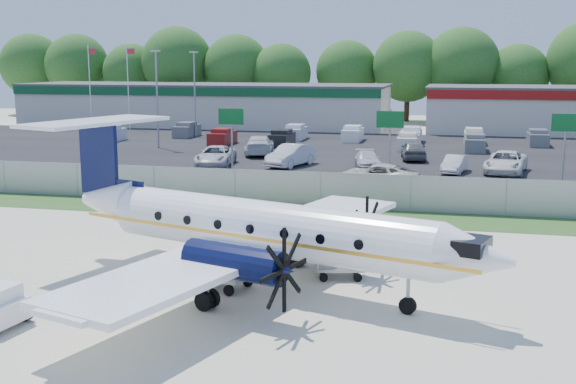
# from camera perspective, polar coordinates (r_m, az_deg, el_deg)

# --- Properties ---
(ground) EXTENTS (170.00, 170.00, 0.00)m
(ground) POSITION_cam_1_polar(r_m,az_deg,el_deg) (27.37, -2.87, -6.95)
(ground) COLOR beige
(ground) RESTS_ON ground
(grass_verge) EXTENTS (170.00, 4.00, 0.02)m
(grass_verge) POSITION_cam_1_polar(r_m,az_deg,el_deg) (38.67, 2.02, -1.78)
(grass_verge) COLOR #2D561E
(grass_verge) RESTS_ON ground
(access_road) EXTENTS (170.00, 8.00, 0.02)m
(access_road) POSITION_cam_1_polar(r_m,az_deg,el_deg) (45.43, 3.73, 0.03)
(access_road) COLOR black
(access_road) RESTS_ON ground
(parking_lot) EXTENTS (170.00, 32.00, 0.02)m
(parking_lot) POSITION_cam_1_polar(r_m,az_deg,el_deg) (66.01, 6.73, 3.22)
(parking_lot) COLOR black
(parking_lot) RESTS_ON ground
(perimeter_fence) EXTENTS (120.00, 0.06, 1.99)m
(perimeter_fence) POSITION_cam_1_polar(r_m,az_deg,el_deg) (40.41, 2.58, 0.18)
(perimeter_fence) COLOR gray
(perimeter_fence) RESTS_ON ground
(building_west) EXTENTS (46.40, 12.40, 5.24)m
(building_west) POSITION_cam_1_polar(r_m,az_deg,el_deg) (92.69, -6.65, 6.89)
(building_west) COLOR beige
(building_west) RESTS_ON ground
(sign_left) EXTENTS (1.80, 0.26, 5.00)m
(sign_left) POSITION_cam_1_polar(r_m,az_deg,el_deg) (50.58, -4.50, 5.19)
(sign_left) COLOR gray
(sign_left) RESTS_ON ground
(sign_mid) EXTENTS (1.80, 0.26, 5.00)m
(sign_mid) POSITION_cam_1_polar(r_m,az_deg,el_deg) (48.41, 8.06, 4.89)
(sign_mid) COLOR gray
(sign_mid) RESTS_ON ground
(sign_right) EXTENTS (1.80, 0.26, 5.00)m
(sign_right) POSITION_cam_1_polar(r_m,az_deg,el_deg) (48.70, 21.09, 4.33)
(sign_right) COLOR gray
(sign_right) RESTS_ON ground
(flagpole_west) EXTENTS (1.06, 0.12, 10.00)m
(flagpole_west) POSITION_cam_1_polar(r_m,az_deg,el_deg) (91.04, -15.36, 8.43)
(flagpole_west) COLOR white
(flagpole_west) RESTS_ON ground
(flagpole_east) EXTENTS (1.06, 0.12, 10.00)m
(flagpole_east) POSITION_cam_1_polar(r_m,az_deg,el_deg) (88.77, -12.49, 8.51)
(flagpole_east) COLOR white
(flagpole_east) RESTS_ON ground
(light_pole_nw) EXTENTS (0.90, 0.35, 9.09)m
(light_pole_nw) POSITION_cam_1_polar(r_m,az_deg,el_deg) (68.80, -10.32, 7.77)
(light_pole_nw) COLOR gray
(light_pole_nw) RESTS_ON ground
(light_pole_sw) EXTENTS (0.90, 0.35, 9.09)m
(light_pole_sw) POSITION_cam_1_polar(r_m,az_deg,el_deg) (78.08, -7.39, 8.14)
(light_pole_sw) COLOR gray
(light_pole_sw) RESTS_ON ground
(tree_line) EXTENTS (112.00, 6.00, 14.00)m
(tree_line) POSITION_cam_1_polar(r_m,az_deg,el_deg) (99.70, 8.95, 5.55)
(tree_line) COLOR #245619
(tree_line) RESTS_ON ground
(aircraft) EXTENTS (18.72, 18.25, 5.73)m
(aircraft) POSITION_cam_1_polar(r_m,az_deg,el_deg) (26.06, -2.30, -2.79)
(aircraft) COLOR white
(aircraft) RESTS_ON ground
(baggage_cart_near) EXTENTS (2.51, 1.91, 1.16)m
(baggage_cart_near) POSITION_cam_1_polar(r_m,az_deg,el_deg) (26.37, -5.36, -6.43)
(baggage_cart_near) COLOR gray
(baggage_cart_near) RESTS_ON ground
(baggage_cart_far) EXTENTS (2.02, 1.48, 0.96)m
(baggage_cart_far) POSITION_cam_1_polar(r_m,az_deg,el_deg) (27.54, 4.11, -5.89)
(baggage_cart_far) COLOR gray
(baggage_cart_far) RESTS_ON ground
(cone_starboard_wing) EXTENTS (0.40, 0.40, 0.57)m
(cone_starboard_wing) POSITION_cam_1_polar(r_m,az_deg,el_deg) (38.86, -0.75, -1.32)
(cone_starboard_wing) COLOR #F93507
(cone_starboard_wing) RESTS_ON ground
(road_car_west) EXTENTS (5.85, 4.23, 1.48)m
(road_car_west) POSITION_cam_1_polar(r_m,az_deg,el_deg) (48.24, -15.13, 0.28)
(road_car_west) COLOR black
(road_car_west) RESTS_ON ground
(road_car_mid) EXTENTS (5.71, 3.07, 1.52)m
(road_car_mid) POSITION_cam_1_polar(r_m,az_deg,el_deg) (47.39, 6.96, 0.39)
(road_car_mid) COLOR beige
(road_car_mid) RESTS_ON ground
(parked_car_a) EXTENTS (3.22, 5.81, 1.54)m
(parked_car_a) POSITION_cam_1_polar(r_m,az_deg,el_deg) (56.88, -5.74, 2.08)
(parked_car_a) COLOR silver
(parked_car_a) RESTS_ON ground
(parked_car_b) EXTENTS (3.26, 5.46, 1.70)m
(parked_car_b) POSITION_cam_1_polar(r_m,az_deg,el_deg) (56.28, 0.22, 2.04)
(parked_car_b) COLOR silver
(parked_car_b) RESTS_ON ground
(parked_car_c) EXTENTS (2.68, 4.68, 1.28)m
(parked_car_c) POSITION_cam_1_polar(r_m,az_deg,el_deg) (55.76, 6.27, 1.90)
(parked_car_c) COLOR silver
(parked_car_c) RESTS_ON ground
(parked_car_d) EXTENTS (2.04, 4.07, 1.28)m
(parked_car_d) POSITION_cam_1_polar(r_m,az_deg,el_deg) (54.34, 12.99, 1.48)
(parked_car_d) COLOR silver
(parked_car_d) RESTS_ON ground
(parked_car_e) EXTENTS (3.61, 6.15, 1.61)m
(parked_car_e) POSITION_cam_1_polar(r_m,az_deg,el_deg) (55.18, 16.78, 1.44)
(parked_car_e) COLOR silver
(parked_car_e) RESTS_ON ground
(parked_car_f) EXTENTS (3.57, 6.21, 1.70)m
(parked_car_f) POSITION_cam_1_polar(r_m,az_deg,el_deg) (63.20, -2.28, 2.95)
(parked_car_f) COLOR silver
(parked_car_f) RESTS_ON ground
(parked_car_g) EXTENTS (2.49, 5.00, 1.64)m
(parked_car_g) POSITION_cam_1_polar(r_m,az_deg,el_deg) (60.77, 9.88, 2.51)
(parked_car_g) COLOR #595B5E
(parked_car_g) RESTS_ON ground
(far_parking_rows) EXTENTS (56.00, 10.00, 1.60)m
(far_parking_rows) POSITION_cam_1_polar(r_m,az_deg,el_deg) (70.95, 7.19, 3.69)
(far_parking_rows) COLOR gray
(far_parking_rows) RESTS_ON ground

